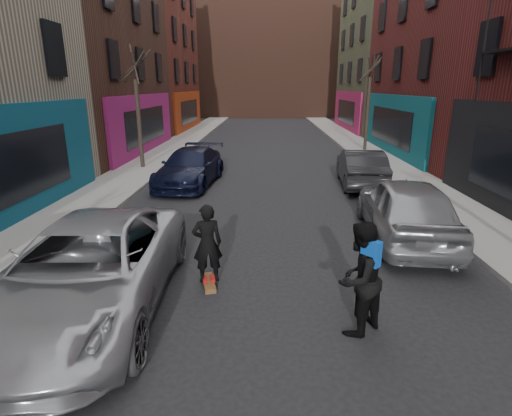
# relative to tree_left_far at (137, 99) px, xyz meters

# --- Properties ---
(sidewalk_left) EXTENTS (2.50, 84.00, 0.13)m
(sidewalk_left) POSITION_rel_tree_left_far_xyz_m (-0.05, 12.00, -3.31)
(sidewalk_left) COLOR gray
(sidewalk_left) RESTS_ON ground
(sidewalk_right) EXTENTS (2.50, 84.00, 0.13)m
(sidewalk_right) POSITION_rel_tree_left_far_xyz_m (12.45, 12.00, -3.31)
(sidewalk_right) COLOR gray
(sidewalk_right) RESTS_ON ground
(building_far) EXTENTS (40.00, 10.00, 14.00)m
(building_far) POSITION_rel_tree_left_far_xyz_m (6.20, 38.00, 3.62)
(building_far) COLOR #47281E
(building_far) RESTS_ON ground
(tree_left_far) EXTENTS (2.00, 2.00, 6.50)m
(tree_left_far) POSITION_rel_tree_left_far_xyz_m (0.00, 0.00, 0.00)
(tree_left_far) COLOR black
(tree_left_far) RESTS_ON sidewalk_left
(tree_right_far) EXTENTS (2.00, 2.00, 6.80)m
(tree_right_far) POSITION_rel_tree_left_far_xyz_m (12.40, 6.00, 0.15)
(tree_right_far) COLOR black
(tree_right_far) RESTS_ON sidewalk_right
(parked_left_far) EXTENTS (2.97, 6.01, 1.64)m
(parked_left_far) POSITION_rel_tree_left_far_xyz_m (3.00, -13.00, -2.56)
(parked_left_far) COLOR #9A9CA3
(parked_left_far) RESTS_ON ground
(parked_left_end) EXTENTS (2.58, 5.30, 1.49)m
(parked_left_end) POSITION_rel_tree_left_far_xyz_m (3.00, -3.16, -2.64)
(parked_left_end) COLOR black
(parked_left_end) RESTS_ON ground
(parked_right_far) EXTENTS (2.49, 5.21, 1.72)m
(parked_right_far) POSITION_rel_tree_left_far_xyz_m (9.91, -9.19, -2.52)
(parked_right_far) COLOR gray
(parked_right_far) RESTS_ON ground
(parked_right_end) EXTENTS (1.93, 4.67, 1.50)m
(parked_right_end) POSITION_rel_tree_left_far_xyz_m (10.08, -3.14, -2.63)
(parked_right_end) COLOR black
(parked_right_end) RESTS_ON ground
(skateboard) EXTENTS (0.41, 0.83, 0.10)m
(skateboard) POSITION_rel_tree_left_far_xyz_m (5.00, -12.01, -3.33)
(skateboard) COLOR brown
(skateboard) RESTS_ON ground
(skateboarder) EXTENTS (0.68, 0.53, 1.66)m
(skateboarder) POSITION_rel_tree_left_far_xyz_m (5.00, -12.01, -2.45)
(skateboarder) COLOR black
(skateboarder) RESTS_ON skateboard
(pedestrian) EXTENTS (1.19, 1.18, 1.94)m
(pedestrian) POSITION_rel_tree_left_far_xyz_m (7.71, -13.56, -2.40)
(pedestrian) COLOR black
(pedestrian) RESTS_ON ground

